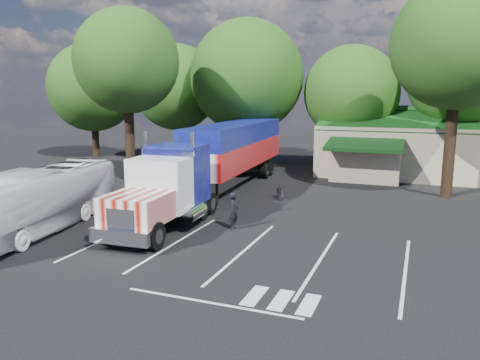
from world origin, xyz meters
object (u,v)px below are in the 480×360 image
(tour_bus, at_px, (38,200))
(semi_truck, at_px, (222,154))
(bicycle, at_px, (280,192))
(silver_sedan, at_px, (368,169))
(woman, at_px, (234,211))

(tour_bus, bearing_deg, semi_truck, 56.80)
(bicycle, relative_size, tour_bus, 0.17)
(tour_bus, height_order, silver_sedan, tour_bus)
(silver_sedan, bearing_deg, semi_truck, 169.48)
(woman, relative_size, bicycle, 0.98)
(tour_bus, bearing_deg, bicycle, 41.99)
(tour_bus, xyz_separation_m, silver_sedan, (13.06, 20.76, -0.84))
(semi_truck, bearing_deg, silver_sedan, 47.40)
(bicycle, bearing_deg, semi_truck, 153.18)
(silver_sedan, bearing_deg, tour_bus, 176.60)
(bicycle, xyz_separation_m, silver_sedan, (4.26, 9.96, 0.18))
(tour_bus, bearing_deg, silver_sedan, 48.98)
(semi_truck, height_order, woman, semi_truck)
(woman, distance_m, silver_sedan, 17.71)
(woman, distance_m, bicycle, 7.19)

